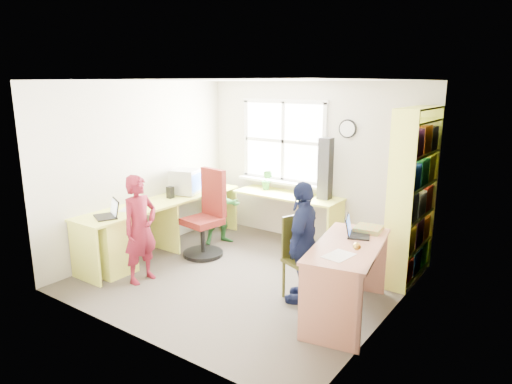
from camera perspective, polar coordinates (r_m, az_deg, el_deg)
room at (r=5.50m, az=-0.83°, el=1.38°), size 3.64×3.44×2.44m
l_desk at (r=6.28m, az=-12.69°, el=-4.60°), size 2.38×2.95×0.75m
right_desk at (r=4.81m, az=11.36°, el=-8.81°), size 0.87×1.45×0.78m
bookshelf at (r=5.81m, az=18.97°, el=-0.90°), size 0.30×1.02×2.10m
swivel_chair at (r=6.42m, az=-6.16°, el=-3.35°), size 0.63×0.63×1.21m
wooden_chair at (r=5.15m, az=5.79°, el=-7.73°), size 0.53×0.53×0.95m
crt_monitor at (r=6.85m, az=-8.84°, el=1.27°), size 0.46×0.43×0.37m
laptop_left at (r=5.94m, az=-17.89°, el=-2.51°), size 0.40×0.38×0.22m
laptop_right at (r=4.99m, az=12.23°, el=-4.77°), size 0.35×0.38×0.21m
speaker_a at (r=6.68m, az=-10.67°, el=-0.05°), size 0.09×0.09×0.17m
speaker_b at (r=7.10m, az=-6.57°, el=0.90°), size 0.10×0.10×0.17m
cd_tower at (r=6.53m, az=8.66°, el=2.90°), size 0.18×0.16×0.88m
game_box at (r=5.16m, az=13.88°, el=-4.52°), size 0.30×0.30×0.05m
paper_a at (r=6.23m, az=-15.62°, el=-2.09°), size 0.30×0.33×0.00m
paper_b at (r=4.40m, az=10.29°, el=-7.83°), size 0.25×0.33×0.00m
potted_plant at (r=7.06m, az=1.37°, el=1.53°), size 0.19×0.16×0.32m
person_red at (r=5.67m, az=-14.28°, el=-4.51°), size 0.32×0.49×1.32m
person_green at (r=6.83m, az=-4.24°, el=-1.93°), size 0.64×0.68×1.12m
person_navy at (r=5.02m, az=5.88°, el=-6.26°), size 0.51×0.85×1.36m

